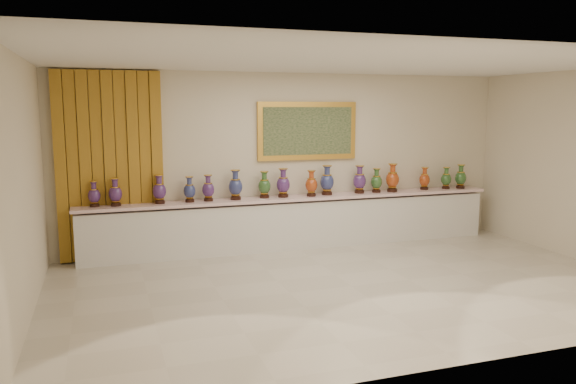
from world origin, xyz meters
The scene contains 20 objects.
ground centered at (0.00, 0.00, 0.00)m, with size 8.00×8.00×0.00m, color beige.
room centered at (-2.50, 2.44, 1.58)m, with size 8.00×8.00×8.00m.
counter centered at (0.00, 2.27, 0.44)m, with size 7.28×0.48×0.90m.
vase_0 centered at (-3.29, 2.28, 1.08)m, with size 0.21×0.21×0.40m.
vase_1 centered at (-2.97, 2.25, 1.10)m, with size 0.23×0.23×0.44m.
vase_2 centered at (-2.31, 2.27, 1.11)m, with size 0.27×0.27×0.46m.
vase_3 centered at (-1.83, 2.27, 1.09)m, with size 0.25×0.25×0.42m.
vase_4 centered at (-1.52, 2.27, 1.09)m, with size 0.22×0.22×0.43m.
vase_5 centered at (-1.07, 2.26, 1.12)m, with size 0.30×0.30×0.50m.
vase_6 centered at (-0.57, 2.29, 1.10)m, with size 0.27×0.27×0.45m.
vase_7 centered at (-0.24, 2.26, 1.12)m, with size 0.25×0.25×0.49m.
vase_8 centered at (0.25, 2.21, 1.10)m, with size 0.25×0.25×0.45m.
vase_9 centered at (0.56, 2.27, 1.13)m, with size 0.30×0.30×0.52m.
vase_10 centered at (1.19, 2.28, 1.12)m, with size 0.30×0.30×0.50m.
vase_11 centered at (1.51, 2.25, 1.09)m, with size 0.22×0.22×0.44m.
vase_12 centered at (1.83, 2.24, 1.13)m, with size 0.27×0.27×0.51m.
vase_13 centered at (2.53, 2.29, 1.09)m, with size 0.21×0.21×0.42m.
vase_14 centered at (2.97, 2.26, 1.08)m, with size 0.23×0.23×0.41m.
vase_15 centered at (3.26, 2.22, 1.10)m, with size 0.21×0.21×0.45m.
label_card centered at (-0.66, 2.13, 0.90)m, with size 0.10×0.06×0.00m, color white.
Camera 1 is at (-3.15, -6.71, 2.40)m, focal length 35.00 mm.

